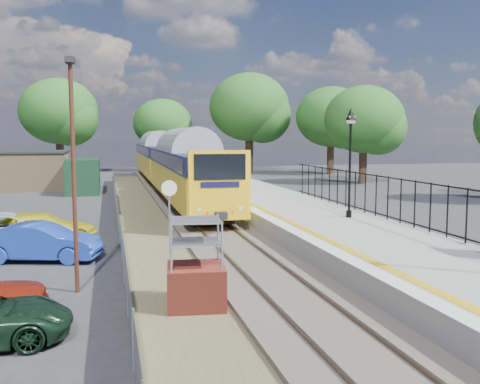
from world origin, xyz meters
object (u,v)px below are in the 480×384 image
object	(u,v)px
speed_sign	(169,205)
car_white	(11,230)
car_yellow	(43,228)
victorian_lamp_north	(350,137)
train	(168,161)
car_blue	(41,242)
brick_plinth	(196,265)
carpark_lamp	(73,160)

from	to	relation	value
speed_sign	car_white	bearing A→B (deg)	152.18
speed_sign	car_yellow	bearing A→B (deg)	142.13
victorian_lamp_north	train	bearing A→B (deg)	103.61
car_blue	car_white	size ratio (longest dim) A/B	0.82
car_blue	car_white	xyz separation A→B (m)	(-1.44, 2.70, 0.02)
speed_sign	car_white	world-z (taller)	speed_sign
train	car_yellow	distance (m)	21.26
victorian_lamp_north	car_yellow	size ratio (longest dim) A/B	1.08
brick_plinth	victorian_lamp_north	bearing A→B (deg)	44.65
brick_plinth	car_white	xyz separation A→B (m)	(-5.86, 9.09, -0.43)
victorian_lamp_north	brick_plinth	distance (m)	11.42
speed_sign	car_yellow	distance (m)	6.15
brick_plinth	carpark_lamp	distance (m)	4.54
car_blue	car_yellow	bearing A→B (deg)	20.75
carpark_lamp	victorian_lamp_north	bearing A→B (deg)	26.99
speed_sign	car_yellow	size ratio (longest dim) A/B	0.65
train	car_white	world-z (taller)	train
car_blue	car_white	bearing A→B (deg)	43.39
brick_plinth	speed_sign	bearing A→B (deg)	90.00
victorian_lamp_north	car_blue	size ratio (longest dim) A/B	1.14
victorian_lamp_north	car_white	size ratio (longest dim) A/B	0.93
brick_plinth	carpark_lamp	size ratio (longest dim) A/B	0.36
brick_plinth	car_yellow	bearing A→B (deg)	116.04
victorian_lamp_north	train	distance (m)	22.61
victorian_lamp_north	train	size ratio (longest dim) A/B	0.11
car_blue	car_yellow	xyz separation A→B (m)	(-0.31, 3.29, -0.05)
brick_plinth	speed_sign	size ratio (longest dim) A/B	0.84
train	car_yellow	xyz separation A→B (m)	(-7.23, -19.92, -1.72)
victorian_lamp_north	carpark_lamp	xyz separation A→B (m)	(-10.80, -5.50, -0.59)
train	brick_plinth	distance (m)	29.73
train	car_yellow	bearing A→B (deg)	-109.95
victorian_lamp_north	carpark_lamp	distance (m)	12.14
victorian_lamp_north	carpark_lamp	world-z (taller)	carpark_lamp
speed_sign	car_white	xyz separation A→B (m)	(-5.86, 3.14, -1.20)
victorian_lamp_north	car_yellow	distance (m)	13.21
victorian_lamp_north	brick_plinth	xyz separation A→B (m)	(-7.80, -7.71, -3.19)
carpark_lamp	car_yellow	world-z (taller)	carpark_lamp
victorian_lamp_north	car_white	distance (m)	14.19
train	carpark_lamp	bearing A→B (deg)	-101.35
victorian_lamp_north	speed_sign	xyz separation A→B (m)	(-7.80, -1.75, -2.41)
car_blue	brick_plinth	bearing A→B (deg)	-130.10
carpark_lamp	car_blue	bearing A→B (deg)	108.65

